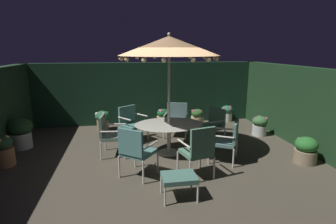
{
  "coord_description": "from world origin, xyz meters",
  "views": [
    {
      "loc": [
        -0.78,
        -5.7,
        2.47
      ],
      "look_at": [
        0.27,
        0.38,
        1.0
      ],
      "focal_mm": 28.4,
      "sensor_mm": 36.0,
      "label": 1
    }
  ],
  "objects_px": {
    "patio_chair_east": "(228,138)",
    "potted_plant_back_right": "(197,117)",
    "patio_chair_northeast": "(199,149)",
    "patio_dining_table": "(169,128)",
    "patio_chair_southeast": "(212,123)",
    "patio_chair_south": "(176,117)",
    "patio_chair_north": "(135,149)",
    "potted_plant_left_far": "(227,113)",
    "potted_plant_front_corner": "(306,150)",
    "ottoman_footrest": "(179,178)",
    "potted_plant_right_far": "(260,125)",
    "potted_plant_back_left": "(2,151)",
    "potted_plant_back_center": "(163,118)",
    "potted_plant_left_near": "(21,132)",
    "potted_plant_right_near": "(102,119)",
    "patio_chair_west": "(110,132)",
    "patio_chair_southwest": "(131,121)",
    "patio_umbrella": "(169,46)"
  },
  "relations": [
    {
      "from": "patio_chair_northeast",
      "to": "potted_plant_back_center",
      "type": "bearing_deg",
      "value": 92.05
    },
    {
      "from": "patio_chair_east",
      "to": "potted_plant_left_far",
      "type": "xyz_separation_m",
      "value": [
        1.32,
        3.3,
        -0.25
      ]
    },
    {
      "from": "patio_chair_west",
      "to": "patio_chair_south",
      "type": "bearing_deg",
      "value": 32.4
    },
    {
      "from": "patio_chair_northeast",
      "to": "patio_dining_table",
      "type": "bearing_deg",
      "value": 103.87
    },
    {
      "from": "patio_dining_table",
      "to": "patio_chair_southeast",
      "type": "xyz_separation_m",
      "value": [
        1.28,
        0.55,
        -0.08
      ]
    },
    {
      "from": "potted_plant_right_far",
      "to": "potted_plant_left_far",
      "type": "relative_size",
      "value": 1.05
    },
    {
      "from": "patio_chair_east",
      "to": "potted_plant_left_far",
      "type": "distance_m",
      "value": 3.56
    },
    {
      "from": "ottoman_footrest",
      "to": "patio_chair_southeast",
      "type": "bearing_deg",
      "value": 60.14
    },
    {
      "from": "patio_chair_north",
      "to": "potted_plant_left_far",
      "type": "height_order",
      "value": "patio_chair_north"
    },
    {
      "from": "patio_chair_southeast",
      "to": "potted_plant_left_near",
      "type": "height_order",
      "value": "patio_chair_southeast"
    },
    {
      "from": "ottoman_footrest",
      "to": "patio_chair_east",
      "type": "bearing_deg",
      "value": 42.94
    },
    {
      "from": "patio_umbrella",
      "to": "potted_plant_left_far",
      "type": "distance_m",
      "value": 4.27
    },
    {
      "from": "patio_chair_southeast",
      "to": "potted_plant_back_right",
      "type": "height_order",
      "value": "patio_chair_southeast"
    },
    {
      "from": "potted_plant_right_far",
      "to": "patio_chair_west",
      "type": "bearing_deg",
      "value": -169.64
    },
    {
      "from": "patio_chair_south",
      "to": "potted_plant_left_far",
      "type": "bearing_deg",
      "value": 31.74
    },
    {
      "from": "patio_dining_table",
      "to": "patio_chair_west",
      "type": "height_order",
      "value": "patio_chair_west"
    },
    {
      "from": "patio_chair_northeast",
      "to": "potted_plant_back_left",
      "type": "bearing_deg",
      "value": 162.26
    },
    {
      "from": "patio_dining_table",
      "to": "potted_plant_back_right",
      "type": "height_order",
      "value": "patio_dining_table"
    },
    {
      "from": "potted_plant_front_corner",
      "to": "potted_plant_back_left",
      "type": "bearing_deg",
      "value": 171.57
    },
    {
      "from": "patio_chair_south",
      "to": "potted_plant_back_right",
      "type": "bearing_deg",
      "value": 45.34
    },
    {
      "from": "ottoman_footrest",
      "to": "potted_plant_front_corner",
      "type": "bearing_deg",
      "value": 16.84
    },
    {
      "from": "patio_chair_south",
      "to": "patio_chair_southwest",
      "type": "xyz_separation_m",
      "value": [
        -1.32,
        -0.22,
        0.01
      ]
    },
    {
      "from": "patio_chair_east",
      "to": "potted_plant_back_center",
      "type": "height_order",
      "value": "patio_chair_east"
    },
    {
      "from": "ottoman_footrest",
      "to": "potted_plant_left_far",
      "type": "height_order",
      "value": "potted_plant_left_far"
    },
    {
      "from": "patio_umbrella",
      "to": "patio_chair_southwest",
      "type": "distance_m",
      "value": 2.43
    },
    {
      "from": "patio_chair_east",
      "to": "potted_plant_back_right",
      "type": "relative_size",
      "value": 1.7
    },
    {
      "from": "patio_chair_north",
      "to": "potted_plant_left_far",
      "type": "relative_size",
      "value": 1.88
    },
    {
      "from": "patio_umbrella",
      "to": "potted_plant_right_far",
      "type": "relative_size",
      "value": 4.96
    },
    {
      "from": "patio_chair_northeast",
      "to": "patio_chair_west",
      "type": "distance_m",
      "value": 2.3
    },
    {
      "from": "patio_chair_north",
      "to": "potted_plant_back_left",
      "type": "relative_size",
      "value": 1.49
    },
    {
      "from": "potted_plant_right_near",
      "to": "potted_plant_right_far",
      "type": "height_order",
      "value": "potted_plant_right_near"
    },
    {
      "from": "patio_chair_southeast",
      "to": "patio_chair_south",
      "type": "distance_m",
      "value": 1.13
    },
    {
      "from": "patio_chair_southeast",
      "to": "potted_plant_right_far",
      "type": "relative_size",
      "value": 1.65
    },
    {
      "from": "patio_chair_northeast",
      "to": "potted_plant_back_center",
      "type": "height_order",
      "value": "patio_chair_northeast"
    },
    {
      "from": "patio_chair_southeast",
      "to": "potted_plant_right_near",
      "type": "distance_m",
      "value": 3.42
    },
    {
      "from": "patio_chair_north",
      "to": "potted_plant_left_far",
      "type": "bearing_deg",
      "value": 47.7
    },
    {
      "from": "patio_umbrella",
      "to": "patio_chair_northeast",
      "type": "distance_m",
      "value": 2.38
    },
    {
      "from": "patio_chair_west",
      "to": "potted_plant_right_near",
      "type": "relative_size",
      "value": 1.6
    },
    {
      "from": "patio_dining_table",
      "to": "patio_chair_north",
      "type": "height_order",
      "value": "patio_chair_north"
    },
    {
      "from": "potted_plant_left_far",
      "to": "potted_plant_front_corner",
      "type": "xyz_separation_m",
      "value": [
        0.36,
        -3.66,
        0.0
      ]
    },
    {
      "from": "patio_chair_southeast",
      "to": "potted_plant_back_left",
      "type": "distance_m",
      "value": 4.97
    },
    {
      "from": "patio_chair_east",
      "to": "potted_plant_left_near",
      "type": "height_order",
      "value": "patio_chair_east"
    },
    {
      "from": "patio_dining_table",
      "to": "potted_plant_right_far",
      "type": "distance_m",
      "value": 3.03
    },
    {
      "from": "patio_dining_table",
      "to": "potted_plant_right_near",
      "type": "bearing_deg",
      "value": 127.37
    },
    {
      "from": "ottoman_footrest",
      "to": "potted_plant_left_far",
      "type": "bearing_deg",
      "value": 59.44
    },
    {
      "from": "patio_umbrella",
      "to": "potted_plant_back_left",
      "type": "relative_size",
      "value": 4.12
    },
    {
      "from": "potted_plant_back_left",
      "to": "potted_plant_front_corner",
      "type": "distance_m",
      "value": 6.6
    },
    {
      "from": "potted_plant_right_near",
      "to": "potted_plant_left_far",
      "type": "xyz_separation_m",
      "value": [
        4.23,
        0.38,
        -0.05
      ]
    },
    {
      "from": "potted_plant_back_center",
      "to": "potted_plant_back_left",
      "type": "bearing_deg",
      "value": -148.91
    },
    {
      "from": "potted_plant_front_corner",
      "to": "patio_chair_east",
      "type": "bearing_deg",
      "value": 167.73
    }
  ]
}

